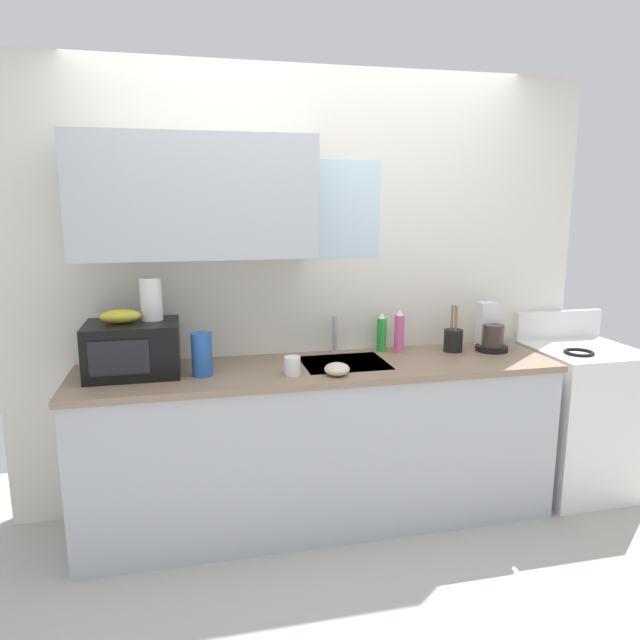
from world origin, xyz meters
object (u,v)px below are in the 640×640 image
(banana_bunch, at_px, (120,316))
(small_bowl, at_px, (337,369))
(microwave, at_px, (133,349))
(mug_white, at_px, (292,366))
(paper_towel_roll, at_px, (151,299))
(coffee_maker, at_px, (490,332))
(stove_range, at_px, (579,418))
(cereal_canister, at_px, (202,354))
(dish_soap_bottle_pink, at_px, (399,332))
(utensil_crock, at_px, (453,340))
(dish_soap_bottle_green, at_px, (382,333))

(banana_bunch, bearing_deg, small_bowl, -13.30)
(microwave, bearing_deg, mug_white, -13.46)
(paper_towel_roll, relative_size, coffee_maker, 0.79)
(small_bowl, bearing_deg, mug_white, 164.74)
(stove_range, xyz_separation_m, cereal_canister, (-2.27, -0.05, 0.55))
(banana_bunch, distance_m, coffee_maker, 2.09)
(microwave, height_order, dish_soap_bottle_pink, microwave)
(paper_towel_roll, height_order, dish_soap_bottle_pink, paper_towel_roll)
(utensil_crock, distance_m, small_bowl, 0.85)
(stove_range, height_order, mug_white, stove_range)
(coffee_maker, distance_m, small_bowl, 1.07)
(dish_soap_bottle_pink, bearing_deg, mug_white, -155.39)
(microwave, height_order, mug_white, microwave)
(dish_soap_bottle_green, distance_m, mug_white, 0.70)
(dish_soap_bottle_green, bearing_deg, coffee_maker, -9.70)
(dish_soap_bottle_green, relative_size, cereal_canister, 1.05)
(paper_towel_roll, height_order, cereal_canister, paper_towel_roll)
(dish_soap_bottle_pink, bearing_deg, coffee_maker, -7.29)
(utensil_crock, bearing_deg, small_bowl, -158.00)
(microwave, relative_size, dish_soap_bottle_green, 1.97)
(dish_soap_bottle_green, relative_size, utensil_crock, 0.83)
(paper_towel_roll, xyz_separation_m, dish_soap_bottle_green, (1.29, 0.12, -0.27))
(stove_range, xyz_separation_m, microwave, (-2.61, 0.04, 0.58))
(mug_white, distance_m, utensil_crock, 1.04)
(paper_towel_roll, xyz_separation_m, mug_white, (0.69, -0.24, -0.33))
(paper_towel_roll, xyz_separation_m, dish_soap_bottle_pink, (1.38, 0.08, -0.26))
(dish_soap_bottle_green, height_order, dish_soap_bottle_pink, dish_soap_bottle_pink)
(utensil_crock, relative_size, small_bowl, 2.16)
(banana_bunch, height_order, utensil_crock, banana_bunch)
(cereal_canister, bearing_deg, banana_bunch, 165.62)
(dish_soap_bottle_green, distance_m, small_bowl, 0.57)
(dish_soap_bottle_pink, bearing_deg, paper_towel_roll, -176.76)
(utensil_crock, bearing_deg, coffee_maker, -2.85)
(paper_towel_roll, relative_size, small_bowl, 1.69)
(microwave, relative_size, paper_towel_roll, 2.09)
(dish_soap_bottle_green, relative_size, mug_white, 2.45)
(microwave, xyz_separation_m, dish_soap_bottle_pink, (1.48, 0.13, -0.01))
(dish_soap_bottle_pink, bearing_deg, stove_range, -8.82)
(dish_soap_bottle_green, distance_m, dish_soap_bottle_pink, 0.10)
(paper_towel_roll, xyz_separation_m, coffee_maker, (1.93, 0.01, -0.28))
(coffee_maker, height_order, small_bowl, coffee_maker)
(paper_towel_roll, xyz_separation_m, utensil_crock, (1.70, 0.02, -0.31))
(stove_range, bearing_deg, dish_soap_bottle_green, 170.04)
(microwave, height_order, dish_soap_bottle_green, microwave)
(dish_soap_bottle_green, height_order, mug_white, dish_soap_bottle_green)
(paper_towel_roll, relative_size, cereal_canister, 0.99)
(stove_range, relative_size, banana_bunch, 5.40)
(dish_soap_bottle_pink, xyz_separation_m, mug_white, (-0.69, -0.32, -0.07))
(banana_bunch, xyz_separation_m, small_bowl, (1.06, -0.25, -0.27))
(cereal_canister, bearing_deg, small_bowl, -12.67)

